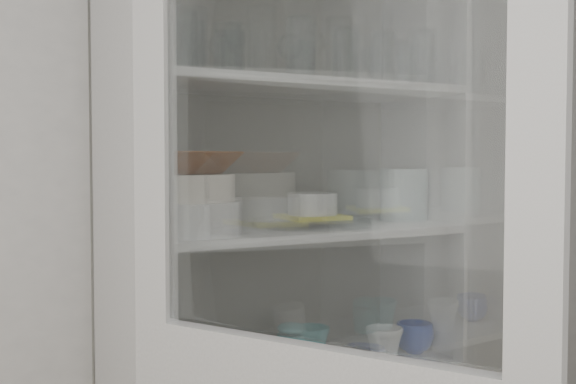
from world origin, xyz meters
TOP-DOWN VIEW (x-y plane):
  - wall_back at (0.00, 1.50)m, footprint 3.60×0.02m
  - pantry_cabinet at (0.20, 1.34)m, footprint 1.00×0.45m
  - tumbler_0 at (-0.14, 1.15)m, footprint 0.09×0.09m
  - tumbler_1 at (-0.16, 1.17)m, footprint 0.09×0.09m
  - tumbler_2 at (0.15, 1.12)m, footprint 0.10×0.10m
  - tumbler_3 at (0.29, 1.12)m, footprint 0.09×0.09m
  - tumbler_4 at (0.43, 1.13)m, footprint 0.08×0.08m
  - tumbler_5 at (0.53, 1.17)m, footprint 0.07×0.07m
  - tumbler_6 at (0.54, 1.11)m, footprint 0.09×0.09m
  - tumbler_7 at (-0.21, 1.26)m, footprint 0.09×0.09m
  - tumbler_8 at (0.02, 1.25)m, footprint 0.08×0.08m
  - tumbler_9 at (0.02, 1.29)m, footprint 0.09×0.09m
  - goblet_0 at (-0.21, 1.37)m, footprint 0.07×0.07m
  - goblet_1 at (0.03, 1.36)m, footprint 0.07×0.07m
  - goblet_2 at (0.27, 1.38)m, footprint 0.08×0.08m
  - goblet_3 at (0.57, 1.40)m, footprint 0.07×0.07m
  - plate_stack_front at (-0.12, 1.20)m, footprint 0.25×0.25m
  - plate_stack_back at (0.01, 1.39)m, footprint 0.19×0.19m
  - cream_bowl at (-0.12, 1.20)m, footprint 0.24×0.24m
  - terracotta_bowl at (-0.12, 1.20)m, footprint 0.26×0.26m
  - glass_platter at (0.27, 1.26)m, footprint 0.45×0.45m
  - yellow_trivet at (0.27, 1.26)m, footprint 0.18×0.18m
  - white_ramekin at (0.27, 1.26)m, footprint 0.18×0.18m
  - grey_bowl_stack at (0.61, 1.27)m, footprint 0.15×0.15m
  - mug_blue at (0.61, 1.21)m, footprint 0.15×0.15m
  - mug_teal at (0.29, 1.29)m, footprint 0.13×0.13m
  - mug_white at (0.46, 1.17)m, footprint 0.14×0.14m
  - teal_jar at (0.23, 1.30)m, footprint 0.08×0.08m
  - measuring_cups at (-0.08, 1.19)m, footprint 0.10×0.10m
  - white_canister at (-0.03, 1.30)m, footprint 0.13×0.13m

SIDE VIEW (x-z plane):
  - measuring_cups at x=-0.08m, z-range 0.86..0.90m
  - mug_blue at x=0.61m, z-range 0.86..0.95m
  - mug_teal at x=0.29m, z-range 0.86..0.96m
  - teal_jar at x=0.23m, z-range 0.86..0.96m
  - mug_white at x=0.46m, z-range 0.86..0.96m
  - white_canister at x=-0.03m, z-range 0.86..0.98m
  - pantry_cabinet at x=0.20m, z-range -0.11..1.99m
  - glass_platter at x=0.27m, z-range 1.26..1.28m
  - yellow_trivet at x=0.27m, z-range 1.28..1.29m
  - wall_back at x=0.00m, z-range 0.00..2.60m
  - plate_stack_front at x=-0.12m, z-range 1.26..1.34m
  - plate_stack_back at x=0.01m, z-range 1.26..1.34m
  - white_ramekin at x=0.27m, z-range 1.29..1.35m
  - grey_bowl_stack at x=0.61m, z-range 1.26..1.42m
  - cream_bowl at x=-0.12m, z-range 1.34..1.41m
  - terracotta_bowl at x=-0.12m, z-range 1.41..1.47m
  - tumbler_8 at x=0.02m, z-range 1.66..1.79m
  - tumbler_5 at x=0.53m, z-range 1.66..1.79m
  - tumbler_3 at x=0.29m, z-range 1.66..1.80m
  - tumbler_4 at x=0.43m, z-range 1.66..1.80m
  - tumbler_7 at x=-0.21m, z-range 1.66..1.81m
  - tumbler_1 at x=-0.16m, z-range 1.66..1.81m
  - goblet_1 at x=0.03m, z-range 1.66..1.81m
  - goblet_0 at x=-0.21m, z-range 1.66..1.81m
  - tumbler_6 at x=0.54m, z-range 1.66..1.81m
  - tumbler_0 at x=-0.14m, z-range 1.66..1.82m
  - tumbler_2 at x=0.15m, z-range 1.66..1.82m
  - tumbler_9 at x=0.02m, z-range 1.66..1.82m
  - goblet_3 at x=0.57m, z-range 1.66..1.82m
  - goblet_2 at x=0.27m, z-range 1.66..1.84m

